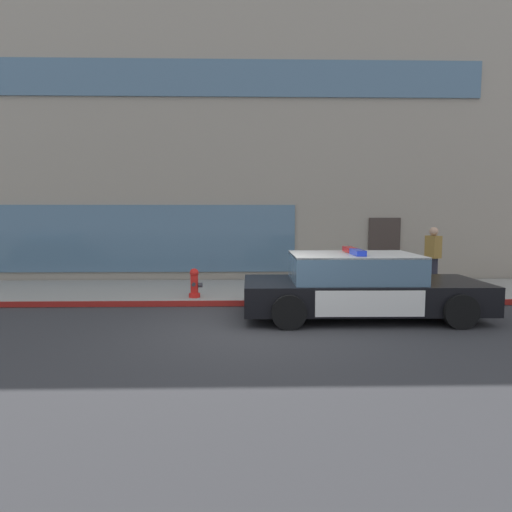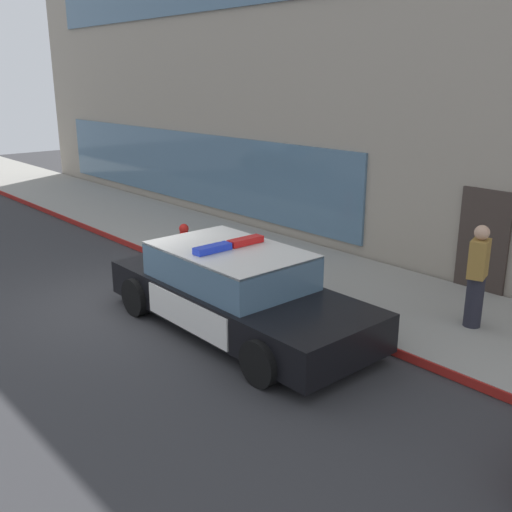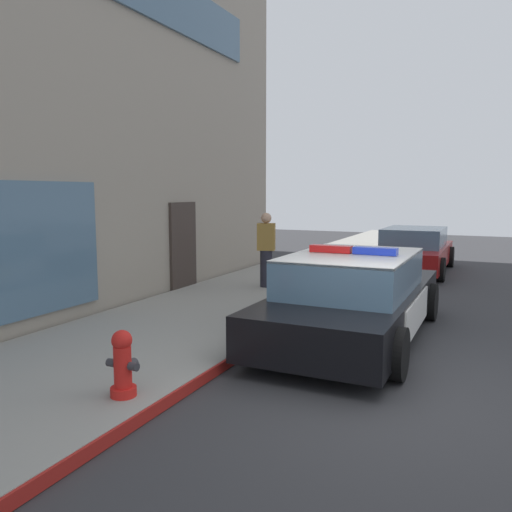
# 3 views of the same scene
# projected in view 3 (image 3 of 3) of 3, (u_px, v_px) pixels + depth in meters

# --- Properties ---
(ground) EXTENTS (48.00, 48.00, 0.00)m
(ground) POSITION_uv_depth(u_px,v_px,m) (379.00, 399.00, 5.79)
(ground) COLOR #303033
(sidewalk) EXTENTS (48.00, 3.31, 0.15)m
(sidewalk) POSITION_uv_depth(u_px,v_px,m) (121.00, 350.00, 7.33)
(sidewalk) COLOR gray
(sidewalk) RESTS_ON ground
(curb_red_paint) EXTENTS (28.80, 0.04, 0.14)m
(curb_red_paint) POSITION_uv_depth(u_px,v_px,m) (223.00, 367.00, 6.63)
(curb_red_paint) COLOR maroon
(curb_red_paint) RESTS_ON ground
(police_cruiser) EXTENTS (5.07, 2.18, 1.49)m
(police_cruiser) POSITION_uv_depth(u_px,v_px,m) (354.00, 296.00, 8.12)
(police_cruiser) COLOR black
(police_cruiser) RESTS_ON ground
(fire_hydrant) EXTENTS (0.34, 0.39, 0.73)m
(fire_hydrant) POSITION_uv_depth(u_px,v_px,m) (123.00, 364.00, 5.45)
(fire_hydrant) COLOR red
(fire_hydrant) RESTS_ON sidewalk
(car_down_street) EXTENTS (4.46, 2.01, 1.29)m
(car_down_street) POSITION_uv_depth(u_px,v_px,m) (414.00, 250.00, 14.96)
(car_down_street) COLOR maroon
(car_down_street) RESTS_ON ground
(pedestrian_on_sidewalk) EXTENTS (0.36, 0.46, 1.71)m
(pedestrian_on_sidewalk) POSITION_uv_depth(u_px,v_px,m) (266.00, 250.00, 11.73)
(pedestrian_on_sidewalk) COLOR #23232D
(pedestrian_on_sidewalk) RESTS_ON sidewalk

